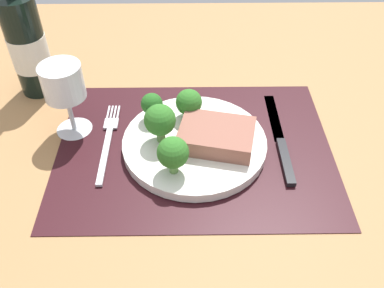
{
  "coord_description": "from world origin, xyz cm",
  "views": [
    {
      "loc": [
        -1.03,
        -49.49,
        47.74
      ],
      "look_at": [
        -0.42,
        -1.0,
        1.9
      ],
      "focal_mm": 38.7,
      "sensor_mm": 36.0,
      "label": 1
    }
  ],
  "objects_px": {
    "wine_bottle": "(28,45)",
    "wine_glass": "(64,86)",
    "knife": "(281,143)",
    "plate": "(194,143)",
    "fork": "(108,141)",
    "steak": "(216,136)"
  },
  "relations": [
    {
      "from": "steak",
      "to": "knife",
      "type": "height_order",
      "value": "steak"
    },
    {
      "from": "plate",
      "to": "fork",
      "type": "bearing_deg",
      "value": 174.41
    },
    {
      "from": "knife",
      "to": "wine_bottle",
      "type": "height_order",
      "value": "wine_bottle"
    },
    {
      "from": "plate",
      "to": "wine_bottle",
      "type": "xyz_separation_m",
      "value": [
        -0.3,
        0.17,
        0.08
      ]
    },
    {
      "from": "wine_glass",
      "to": "plate",
      "type": "bearing_deg",
      "value": -13.36
    },
    {
      "from": "knife",
      "to": "wine_glass",
      "type": "distance_m",
      "value": 0.37
    },
    {
      "from": "fork",
      "to": "wine_bottle",
      "type": "relative_size",
      "value": 0.7
    },
    {
      "from": "fork",
      "to": "wine_glass",
      "type": "bearing_deg",
      "value": 151.23
    },
    {
      "from": "fork",
      "to": "knife",
      "type": "distance_m",
      "value": 0.29
    },
    {
      "from": "knife",
      "to": "wine_bottle",
      "type": "xyz_separation_m",
      "value": [
        -0.44,
        0.17,
        0.09
      ]
    },
    {
      "from": "plate",
      "to": "fork",
      "type": "xyz_separation_m",
      "value": [
        -0.15,
        0.01,
        -0.01
      ]
    },
    {
      "from": "plate",
      "to": "wine_bottle",
      "type": "bearing_deg",
      "value": 150.15
    },
    {
      "from": "wine_bottle",
      "to": "wine_glass",
      "type": "relative_size",
      "value": 2.12
    },
    {
      "from": "knife",
      "to": "plate",
      "type": "bearing_deg",
      "value": -175.62
    },
    {
      "from": "plate",
      "to": "wine_glass",
      "type": "height_order",
      "value": "wine_glass"
    },
    {
      "from": "plate",
      "to": "fork",
      "type": "relative_size",
      "value": 1.23
    },
    {
      "from": "steak",
      "to": "wine_bottle",
      "type": "relative_size",
      "value": 0.43
    },
    {
      "from": "wine_bottle",
      "to": "wine_glass",
      "type": "xyz_separation_m",
      "value": [
        0.09,
        -0.12,
        -0.0
      ]
    },
    {
      "from": "steak",
      "to": "fork",
      "type": "height_order",
      "value": "steak"
    },
    {
      "from": "fork",
      "to": "knife",
      "type": "relative_size",
      "value": 0.83
    },
    {
      "from": "knife",
      "to": "wine_bottle",
      "type": "relative_size",
      "value": 0.84
    },
    {
      "from": "wine_glass",
      "to": "knife",
      "type": "bearing_deg",
      "value": -7.14
    }
  ]
}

